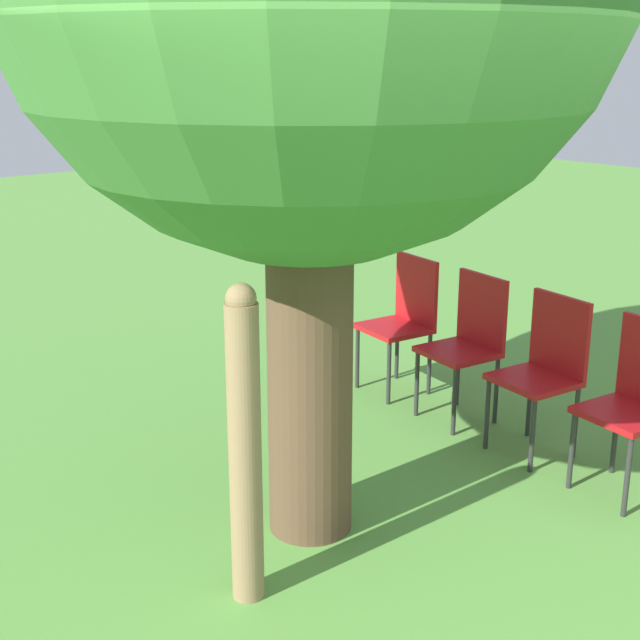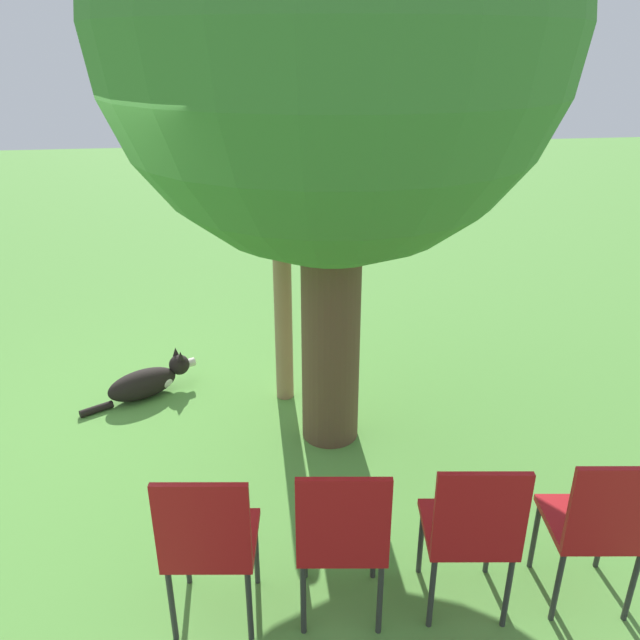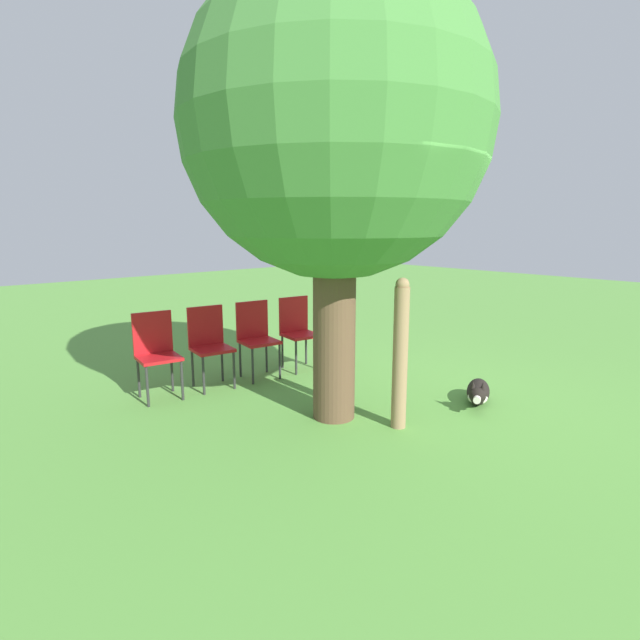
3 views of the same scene
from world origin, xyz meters
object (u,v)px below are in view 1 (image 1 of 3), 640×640
red_chair_0 (638,396)px  red_chair_3 (404,314)px  red_chair_1 (545,364)px  red_chair_2 (468,337)px  fence_post (245,446)px

red_chair_0 → red_chair_3: (0.16, 1.93, 0.00)m
red_chair_0 → red_chair_1: (0.05, 0.64, 0.00)m
red_chair_1 → red_chair_3: size_ratio=1.00×
red_chair_2 → red_chair_3: size_ratio=1.00×
fence_post → red_chair_1: size_ratio=1.50×
fence_post → red_chair_1: bearing=2.0°
red_chair_1 → red_chair_3: bearing=-86.7°
fence_post → red_chair_1: fence_post is taller
fence_post → red_chair_2: (2.33, 0.72, -0.17)m
red_chair_0 → red_chair_1: same height
fence_post → red_chair_0: fence_post is taller
red_chair_2 → red_chair_3: same height
red_chair_1 → red_chair_0: bearing=93.3°
red_chair_0 → fence_post: bearing=-6.1°
fence_post → red_chair_2: bearing=17.2°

